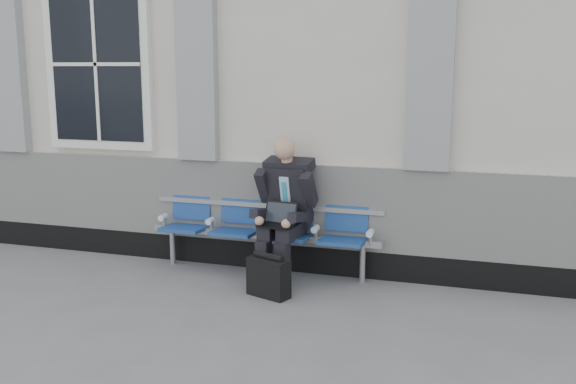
% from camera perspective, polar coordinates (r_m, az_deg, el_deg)
% --- Properties ---
extents(station_building, '(14.40, 4.40, 4.49)m').
position_cam_1_polar(station_building, '(9.73, -11.67, 10.83)').
color(station_building, silver).
rests_on(station_building, ground).
extents(bench, '(2.60, 0.47, 0.91)m').
position_cam_1_polar(bench, '(6.97, -2.18, -2.78)').
color(bench, '#9EA0A3').
rests_on(bench, ground).
extents(businessman, '(0.64, 0.86, 1.50)m').
position_cam_1_polar(businessman, '(6.70, -0.28, -1.14)').
color(businessman, black).
rests_on(businessman, ground).
extents(briefcase, '(0.46, 0.32, 0.44)m').
position_cam_1_polar(briefcase, '(6.33, -1.74, -7.52)').
color(briefcase, black).
rests_on(briefcase, ground).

